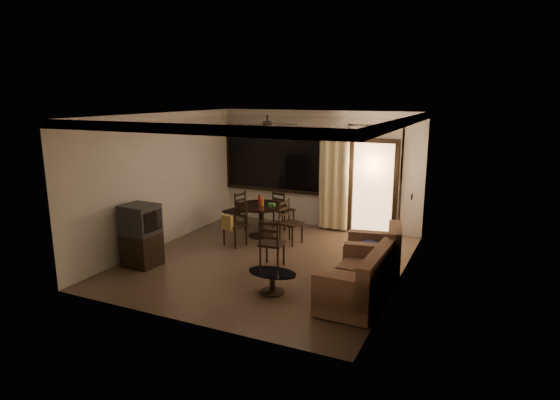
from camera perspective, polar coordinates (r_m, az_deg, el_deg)
The scene contains 12 objects.
ground at distance 9.19m, azimuth -1.47°, elevation -7.39°, with size 5.50×5.50×0.00m, color #7F6651.
room_shell at distance 10.13m, azimuth 5.96°, elevation 5.13°, with size 5.50×6.70×5.50m.
dining_table at distance 10.57m, azimuth -2.27°, elevation -1.43°, with size 1.16×1.16×0.95m.
dining_chair_west at distance 11.20m, azimuth -5.48°, elevation -2.20°, with size 0.51×0.51×0.95m.
dining_chair_east at distance 10.13m, azimuth 1.29°, elevation -3.76°, with size 0.51×0.51×0.95m.
dining_chair_south at distance 10.04m, azimuth -5.52°, elevation -3.85°, with size 0.51×0.55×0.95m.
dining_chair_north at distance 11.22m, azimuth 0.39°, elevation -2.10°, with size 0.51×0.51×0.95m.
tv_cabinet at distance 9.14m, azimuth -16.59°, elevation -4.14°, with size 0.64×0.57×1.18m.
sofa at distance 7.42m, azimuth 9.66°, elevation -9.83°, with size 0.88×1.61×0.85m.
armchair at distance 8.41m, azimuth 11.65°, elevation -6.83°, with size 1.09×1.09×0.93m.
coffee_table at distance 7.70m, azimuth -0.93°, elevation -9.58°, with size 0.82×0.49×0.36m.
side_chair at distance 8.76m, azimuth -0.99°, elevation -6.42°, with size 0.47×0.47×0.96m.
Camera 1 is at (3.82, -7.73, 3.18)m, focal length 30.00 mm.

